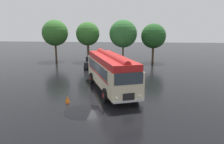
{
  "coord_description": "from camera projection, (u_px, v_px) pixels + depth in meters",
  "views": [
    {
      "loc": [
        2.75,
        -19.51,
        6.01
      ],
      "look_at": [
        0.81,
        1.86,
        1.4
      ],
      "focal_mm": 35.0,
      "sensor_mm": 36.0,
      "label": 1
    }
  ],
  "objects": [
    {
      "name": "ground_plane",
      "position": [
        102.0,
        90.0,
        20.5
      ],
      "size": [
        120.0,
        120.0,
        0.0
      ],
      "primitive_type": "plane",
      "color": "black"
    },
    {
      "name": "vintage_bus",
      "position": [
        111.0,
        70.0,
        20.37
      ],
      "size": [
        5.88,
        10.3,
        3.49
      ],
      "color": "beige",
      "rests_on": "ground"
    },
    {
      "name": "car_near_left",
      "position": [
        92.0,
        62.0,
        31.67
      ],
      "size": [
        2.25,
        4.34,
        1.66
      ],
      "color": "black",
      "rests_on": "ground"
    },
    {
      "name": "car_mid_left",
      "position": [
        112.0,
        62.0,
        31.23
      ],
      "size": [
        2.15,
        4.3,
        1.66
      ],
      "color": "silver",
      "rests_on": "ground"
    },
    {
      "name": "tree_far_left",
      "position": [
        54.0,
        33.0,
        36.76
      ],
      "size": [
        4.35,
        4.35,
        6.92
      ],
      "color": "#4C3823",
      "rests_on": "ground"
    },
    {
      "name": "tree_left_of_centre",
      "position": [
        88.0,
        34.0,
        36.53
      ],
      "size": [
        3.93,
        3.93,
        6.57
      ],
      "color": "#4C3823",
      "rests_on": "ground"
    },
    {
      "name": "tree_centre",
      "position": [
        124.0,
        33.0,
        34.99
      ],
      "size": [
        4.44,
        4.44,
        6.89
      ],
      "color": "#4C3823",
      "rests_on": "ground"
    },
    {
      "name": "tree_right_of_centre",
      "position": [
        154.0,
        36.0,
        35.53
      ],
      "size": [
        4.01,
        4.01,
        6.3
      ],
      "color": "#4C3823",
      "rests_on": "ground"
    },
    {
      "name": "traffic_cone",
      "position": [
        67.0,
        99.0,
        17.24
      ],
      "size": [
        0.36,
        0.36,
        0.55
      ],
      "primitive_type": "cone",
      "color": "orange",
      "rests_on": "ground"
    },
    {
      "name": "puddle_patch",
      "position": [
        84.0,
        112.0,
        15.47
      ],
      "size": [
        2.91,
        2.91,
        0.01
      ],
      "primitive_type": "cylinder",
      "color": "black",
      "rests_on": "ground"
    }
  ]
}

